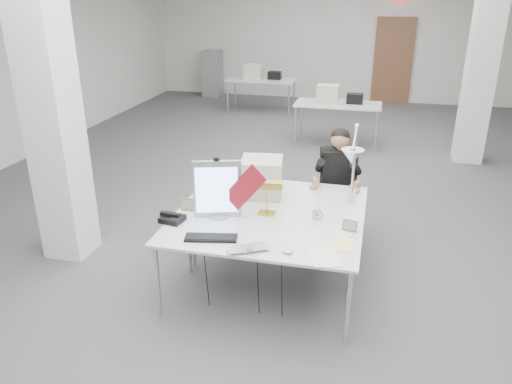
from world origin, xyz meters
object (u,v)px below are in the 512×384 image
desk_main (259,235)px  office_chair (337,191)px  laptop (249,252)px  monitor (217,189)px  beige_monitor (262,177)px  desk_phone (172,219)px  architect_lamp (352,174)px  seated_person (338,166)px  bankers_lamp (267,198)px

desk_main → office_chair: (0.55, 1.61, -0.17)m
laptop → monitor: bearing=99.1°
office_chair → beige_monitor: (-0.74, -0.74, 0.39)m
desk_phone → beige_monitor: 1.08m
laptop → desk_phone: 0.95m
architect_lamp → seated_person: bearing=106.1°
monitor → bankers_lamp: size_ratio=1.67×
office_chair → seated_person: seated_person is taller
bankers_lamp → seated_person: bearing=58.4°
desk_main → beige_monitor: bearing=101.8°
laptop → bankers_lamp: (-0.03, 0.79, 0.15)m
seated_person → desk_phone: size_ratio=3.92×
desk_main → seated_person: 1.67m
monitor → beige_monitor: bearing=48.7°
desk_main → laptop: size_ratio=5.17×
office_chair → laptop: office_chair is taller
seated_person → office_chair: bearing=75.5°
monitor → architect_lamp: architect_lamp is taller
desk_main → office_chair: bearing=71.1°
desk_main → architect_lamp: bearing=40.7°
desk_main → desk_phone: desk_phone is taller
office_chair → monitor: bearing=-141.2°
monitor → beige_monitor: 0.69m
monitor → laptop: 0.82m
monitor → beige_monitor: size_ratio=1.34×
bankers_lamp → architect_lamp: (0.77, 0.23, 0.23)m
office_chair → bankers_lamp: size_ratio=3.38×
beige_monitor → architect_lamp: (0.93, -0.23, 0.20)m
office_chair → seated_person: size_ratio=1.42×
monitor → desk_phone: size_ratio=2.75×
seated_person → desk_phone: 2.07m
seated_person → bankers_lamp: (-0.57, -1.14, 0.02)m
monitor → bankers_lamp: monitor is taller
seated_person → monitor: size_ratio=1.42×
laptop → architect_lamp: bearing=25.6°
office_chair → architect_lamp: architect_lamp is taller
office_chair → seated_person: 0.34m
seated_person → laptop: (-0.55, -1.93, -0.13)m
desk_phone → architect_lamp: (1.60, 0.60, 0.38)m
office_chair → bankers_lamp: office_chair is taller
desk_main → desk_phone: 0.85m
beige_monitor → monitor: bearing=-122.2°
seated_person → desk_phone: (-1.40, -1.52, -0.12)m
seated_person → laptop: size_ratio=2.30×
seated_person → bankers_lamp: seated_person is taller
desk_phone → office_chair: bearing=56.9°
office_chair → bankers_lamp: (-0.57, -1.19, 0.35)m
desk_main → desk_phone: bearing=177.0°
desk_main → monitor: (-0.47, 0.25, 0.29)m
laptop → architect_lamp: (0.75, 1.01, 0.39)m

